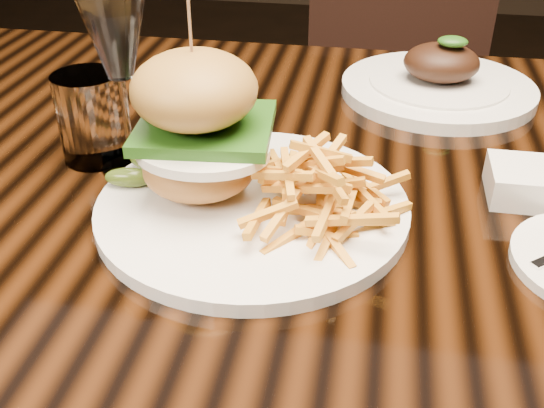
% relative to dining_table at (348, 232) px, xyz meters
% --- Properties ---
extents(dining_table, '(1.60, 0.90, 0.75)m').
position_rel_dining_table_xyz_m(dining_table, '(0.00, 0.00, 0.00)').
color(dining_table, black).
rests_on(dining_table, ground).
extents(burger_plate, '(0.32, 0.32, 0.21)m').
position_rel_dining_table_xyz_m(burger_plate, '(-0.10, -0.09, 0.13)').
color(burger_plate, silver).
rests_on(burger_plate, dining_table).
extents(ramekin, '(0.08, 0.08, 0.04)m').
position_rel_dining_table_xyz_m(ramekin, '(0.18, -0.01, 0.09)').
color(ramekin, silver).
rests_on(ramekin, dining_table).
extents(wine_glass, '(0.08, 0.08, 0.21)m').
position_rel_dining_table_xyz_m(wine_glass, '(-0.26, -0.02, 0.23)').
color(wine_glass, white).
rests_on(wine_glass, dining_table).
extents(water_tumbler, '(0.08, 0.08, 0.10)m').
position_rel_dining_table_xyz_m(water_tumbler, '(-0.31, -0.00, 0.13)').
color(water_tumbler, white).
rests_on(water_tumbler, dining_table).
extents(far_dish, '(0.28, 0.28, 0.09)m').
position_rel_dining_table_xyz_m(far_dish, '(0.11, 0.26, 0.09)').
color(far_dish, silver).
rests_on(far_dish, dining_table).
extents(chair_far, '(0.49, 0.50, 0.95)m').
position_rel_dining_table_xyz_m(chair_far, '(0.07, 0.89, -0.13)').
color(chair_far, black).
rests_on(chair_far, ground).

